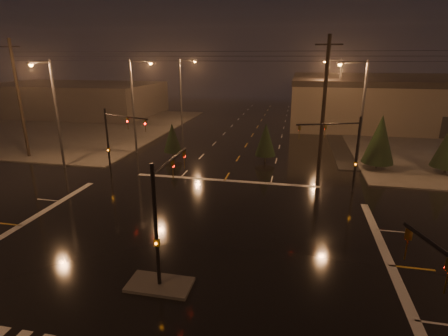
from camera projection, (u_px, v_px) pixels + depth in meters
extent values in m
plane|color=black|center=(186.00, 243.00, 20.06)|extent=(140.00, 140.00, 0.00)
cube|color=#413E3A|center=(59.00, 126.00, 53.87)|extent=(36.00, 36.00, 0.12)
cube|color=#413E3A|center=(160.00, 285.00, 16.31)|extent=(3.00, 1.60, 0.15)
cube|color=beige|center=(225.00, 180.00, 30.32)|extent=(16.00, 0.50, 0.01)
cube|color=#3D3836|center=(75.00, 99.00, 65.20)|extent=(30.00, 18.00, 5.60)
cylinder|color=black|center=(156.00, 228.00, 15.42)|extent=(0.18, 0.18, 6.00)
cylinder|color=black|center=(171.00, 160.00, 16.76)|extent=(0.12, 4.50, 0.12)
imported|color=#594707|center=(184.00, 151.00, 18.67)|extent=(0.16, 0.20, 1.00)
cube|color=#594707|center=(157.00, 242.00, 15.64)|extent=(0.25, 0.18, 0.35)
cylinder|color=black|center=(356.00, 155.00, 26.91)|extent=(0.18, 0.18, 6.00)
cylinder|color=black|center=(329.00, 124.00, 25.81)|extent=(4.74, 1.82, 0.12)
imported|color=#594707|center=(299.00, 125.00, 25.52)|extent=(0.24, 0.22, 1.00)
cube|color=#594707|center=(355.00, 164.00, 27.12)|extent=(0.25, 0.18, 0.35)
cylinder|color=black|center=(108.00, 142.00, 30.99)|extent=(0.18, 0.18, 6.00)
cylinder|color=black|center=(125.00, 117.00, 28.98)|extent=(4.74, 1.82, 0.12)
imported|color=#594707|center=(145.00, 120.00, 27.86)|extent=(0.24, 0.22, 1.00)
cube|color=#594707|center=(109.00, 150.00, 31.20)|extent=(0.25, 0.18, 0.35)
imported|color=#594707|center=(409.00, 229.00, 10.16)|extent=(0.22, 0.24, 1.00)
cylinder|color=#38383A|center=(133.00, 108.00, 37.58)|extent=(0.24, 0.24, 10.00)
cylinder|color=#38383A|center=(140.00, 61.00, 35.89)|extent=(2.40, 0.14, 0.14)
cube|color=#38383A|center=(151.00, 62.00, 35.69)|extent=(0.70, 0.30, 0.18)
sphere|color=orange|center=(151.00, 63.00, 35.73)|extent=(0.32, 0.32, 0.32)
cylinder|color=#38383A|center=(181.00, 93.00, 52.50)|extent=(0.24, 0.24, 10.00)
cylinder|color=#38383A|center=(187.00, 60.00, 50.81)|extent=(2.40, 0.14, 0.14)
cube|color=#38383A|center=(195.00, 61.00, 50.61)|extent=(0.70, 0.30, 0.18)
sphere|color=orange|center=(195.00, 61.00, 50.65)|extent=(0.32, 0.32, 0.32)
cylinder|color=#38383A|center=(362.00, 118.00, 31.24)|extent=(0.24, 0.24, 10.00)
cylinder|color=#38383A|center=(353.00, 62.00, 30.01)|extent=(2.40, 0.14, 0.14)
cube|color=#38383A|center=(340.00, 63.00, 30.24)|extent=(0.70, 0.30, 0.18)
sphere|color=orange|center=(340.00, 64.00, 30.28)|extent=(0.32, 0.32, 0.32)
cylinder|color=#38383A|center=(339.00, 95.00, 49.89)|extent=(0.24, 0.24, 10.00)
cylinder|color=#38383A|center=(333.00, 60.00, 48.67)|extent=(2.40, 0.14, 0.14)
cube|color=#38383A|center=(325.00, 61.00, 48.90)|extent=(0.70, 0.30, 0.18)
sphere|color=orange|center=(325.00, 62.00, 48.94)|extent=(0.32, 0.32, 0.32)
cylinder|color=#38383A|center=(57.00, 116.00, 32.39)|extent=(0.24, 0.24, 10.00)
cylinder|color=#38383A|center=(40.00, 62.00, 29.81)|extent=(0.14, 2.40, 0.14)
cube|color=#38383A|center=(31.00, 63.00, 28.80)|extent=(0.30, 0.70, 0.18)
sphere|color=orange|center=(31.00, 65.00, 28.84)|extent=(0.32, 0.32, 0.32)
cylinder|color=black|center=(20.00, 100.00, 35.58)|extent=(0.32, 0.32, 12.00)
cube|color=black|center=(10.00, 47.00, 34.01)|extent=(2.20, 0.12, 0.12)
cylinder|color=black|center=(323.00, 109.00, 29.75)|extent=(0.32, 0.32, 12.00)
cube|color=black|center=(329.00, 44.00, 28.17)|extent=(2.20, 0.12, 0.12)
cylinder|color=black|center=(376.00, 166.00, 33.17)|extent=(0.18, 0.18, 0.70)
cone|color=black|center=(380.00, 139.00, 32.37)|extent=(2.89, 2.89, 4.52)
cylinder|color=black|center=(445.00, 170.00, 31.90)|extent=(0.18, 0.18, 0.70)
cylinder|color=black|center=(173.00, 155.00, 37.00)|extent=(0.18, 0.18, 0.70)
cone|color=black|center=(172.00, 138.00, 36.44)|extent=(1.92, 1.92, 3.00)
cylinder|color=black|center=(265.00, 158.00, 35.63)|extent=(0.18, 0.18, 0.70)
cone|color=black|center=(266.00, 139.00, 35.02)|extent=(2.10, 2.10, 3.28)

